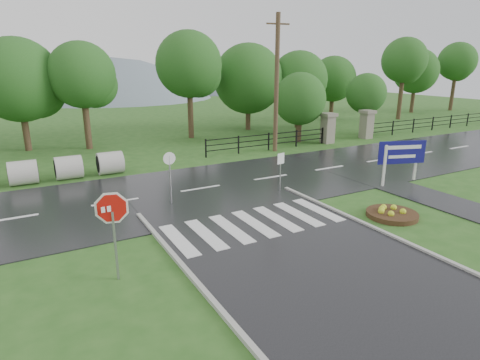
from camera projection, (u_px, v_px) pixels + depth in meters
ground at (350, 288)px, 10.77m from camera, size 120.00×120.00×0.00m
main_road at (201, 189)px, 19.16m from camera, size 90.00×8.00×0.04m
walkway at (427, 197)px, 18.09m from camera, size 2.20×11.00×0.04m
crosswalk at (255, 223)px, 14.95m from camera, size 6.50×2.80×0.02m
pillar_west at (328, 127)px, 29.92m from camera, size 1.00×1.00×2.24m
pillar_east at (367, 124)px, 31.78m from camera, size 1.00×1.00×2.24m
fence_west at (269, 140)px, 27.60m from camera, size 9.58×0.08×1.20m
fence_east at (451, 120)px, 36.91m from camera, size 20.58×0.08×1.20m
hills at (97, 188)px, 71.29m from camera, size 102.00×48.00×48.00m
treeline at (140, 140)px, 31.37m from camera, size 83.20×5.20×10.00m
stop_sign at (112, 216)px, 10.69m from camera, size 1.17×0.32×2.72m
estate_billboard at (402, 154)px, 19.67m from camera, size 2.40×0.86×2.17m
flower_bed at (392, 213)px, 15.70m from camera, size 1.97×1.97×0.39m
reg_sign_small at (281, 164)px, 18.44m from camera, size 0.41×0.09×1.85m
reg_sign_round at (170, 172)px, 16.76m from camera, size 0.53×0.06×2.27m
utility_pole_east at (277, 84)px, 26.21m from camera, size 1.57×0.36×8.86m
entrance_tree_left at (300, 99)px, 29.87m from camera, size 3.89×3.89×5.18m
entrance_tree_right at (366, 94)px, 33.00m from camera, size 3.27×3.27×5.04m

